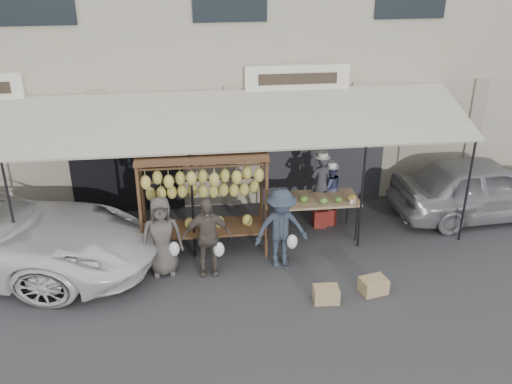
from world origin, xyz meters
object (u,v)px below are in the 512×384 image
Objects in this scene: crate_near_b at (373,285)px; sedan at (483,187)px; vendor_left at (321,183)px; customer_right at (281,229)px; banana_rack at (203,185)px; vendor_right at (331,187)px; customer_mid at (207,237)px; produce_table at (320,200)px; crate_far at (97,283)px; crate_near_a at (326,294)px; customer_left at (162,236)px.

sedan is (3.45, 2.76, 0.58)m from crate_near_b.
vendor_left reaches higher than customer_right.
customer_right is 3.45× the size of crate_near_b.
vendor_left is at bearing 17.91° from banana_rack.
banana_rack reaches higher than vendor_right.
vendor_left reaches higher than vendor_right.
customer_mid is (0.02, -0.80, -0.75)m from banana_rack.
vendor_right is at bearing 31.32° from customer_mid.
produce_table is at bearing 61.10° from vendor_left.
crate_near_b is at bearing -18.51° from customer_mid.
customer_right is 3.15× the size of crate_far.
customer_mid is 2.53m from crate_near_a.
vendor_right is 2.20× the size of crate_near_b.
banana_rack reaches higher than crate_near_b.
banana_rack is 2.78m from crate_far.
customer_left reaches higher than sedan.
customer_left is at bearing 11.06° from vendor_left.
customer_left is at bearing 173.46° from customer_right.
crate_near_a is 5.32m from sedan.
crate_near_b reaches higher than crate_near_a.
banana_rack reaches higher than produce_table.
customer_left is at bearing -161.84° from produce_table.
vendor_left reaches higher than customer_mid.
customer_mid is at bearing 100.85° from sedan.
vendor_right is 2.01× the size of crate_far.
customer_left reaches higher than customer_mid.
vendor_left is 0.80× the size of customer_left.
vendor_right is 3.66m from sedan.
customer_left is (-3.37, -1.11, -0.04)m from produce_table.
customer_mid is at bearing 178.36° from customer_right.
crate_near_b is at bearing 124.68° from sedan.
banana_rack is 3.10m from vendor_right.
crate_near_a is (0.64, -1.33, -0.70)m from customer_right.
crate_far is (-4.62, -1.59, -0.71)m from produce_table.
vendor_left is 0.31× the size of sedan.
banana_rack is 2.44× the size of vendor_right.
vendor_right is at bearing 85.90° from sedan.
crate_far is (-2.09, -1.15, -1.41)m from banana_rack.
customer_right reaches higher than vendor_right.
vendor_left is 3.82m from customer_left.
customer_right is 0.39× the size of sedan.
customer_left is at bearing 15.58° from vendor_right.
produce_table is 1.51m from customer_right.
banana_rack is 5.36× the size of crate_near_b.
vendor_left is 3.11m from customer_mid.
vendor_right reaches higher than crate_far.
crate_far is at bearing -151.15° from banana_rack.
crate_near_b is 0.91× the size of crate_far.
crate_near_a is 4.32m from crate_far.
banana_rack is 4.89× the size of crate_far.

